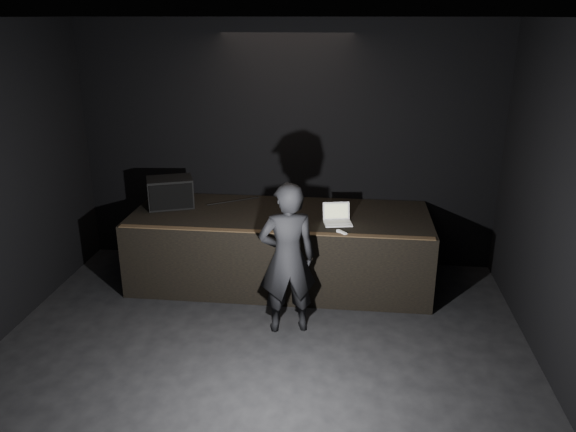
% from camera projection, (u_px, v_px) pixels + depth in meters
% --- Properties ---
extents(ground, '(7.00, 7.00, 0.00)m').
position_uv_depth(ground, '(245.00, 407.00, 5.34)').
color(ground, black).
rests_on(ground, ground).
extents(room_walls, '(6.10, 7.10, 3.52)m').
position_uv_depth(room_walls, '(239.00, 206.00, 4.66)').
color(room_walls, black).
rests_on(room_walls, ground).
extents(stage_riser, '(4.00, 1.50, 1.00)m').
position_uv_depth(stage_riser, '(280.00, 247.00, 7.73)').
color(stage_riser, black).
rests_on(stage_riser, ground).
extents(riser_lip, '(3.92, 0.10, 0.01)m').
position_uv_depth(riser_lip, '(273.00, 232.00, 6.89)').
color(riser_lip, brown).
rests_on(riser_lip, stage_riser).
extents(stage_monitor, '(0.72, 0.63, 0.41)m').
position_uv_depth(stage_monitor, '(170.00, 192.00, 7.77)').
color(stage_monitor, black).
rests_on(stage_monitor, stage_riser).
extents(cable, '(0.67, 0.45, 0.02)m').
position_uv_depth(cable, '(233.00, 201.00, 8.03)').
color(cable, black).
rests_on(cable, stage_riser).
extents(laptop, '(0.40, 0.37, 0.24)m').
position_uv_depth(laptop, '(337.00, 218.00, 7.21)').
color(laptop, silver).
rests_on(laptop, stage_riser).
extents(beer_can, '(0.06, 0.06, 0.15)m').
position_uv_depth(beer_can, '(291.00, 218.00, 7.15)').
color(beer_can, silver).
rests_on(beer_can, stage_riser).
extents(plastic_cup, '(0.08, 0.08, 0.09)m').
position_uv_depth(plastic_cup, '(330.00, 208.00, 7.61)').
color(plastic_cup, white).
rests_on(plastic_cup, stage_riser).
extents(wii_remote, '(0.14, 0.14, 0.03)m').
position_uv_depth(wii_remote, '(342.00, 232.00, 6.85)').
color(wii_remote, white).
rests_on(wii_remote, stage_riser).
extents(person, '(0.75, 0.59, 1.81)m').
position_uv_depth(person, '(287.00, 259.00, 6.39)').
color(person, black).
rests_on(person, ground).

